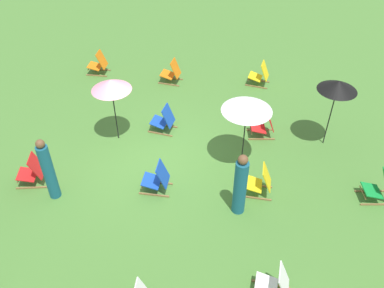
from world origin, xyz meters
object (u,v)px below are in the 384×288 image
at_px(deckchair_0, 99,64).
at_px(deckchair_6, 379,187).
at_px(deckchair_2, 164,120).
at_px(deckchair_10, 260,75).
at_px(deckchair_7, 157,179).
at_px(umbrella_2, 247,107).
at_px(deckchair_3, 275,285).
at_px(person_0, 240,186).
at_px(person_1, 48,170).
at_px(deckchair_12, 172,73).
at_px(deckchair_5, 32,171).
at_px(deckchair_9, 264,125).
at_px(umbrella_0, 111,85).
at_px(umbrella_1, 338,86).
at_px(deckchair_4, 260,182).

distance_m(deckchair_0, deckchair_6, 9.87).
relative_size(deckchair_2, deckchair_10, 0.99).
distance_m(deckchair_7, deckchair_10, 5.92).
bearing_deg(umbrella_2, deckchair_6, 71.92).
xyz_separation_m(deckchair_3, deckchair_10, (-7.91, 0.09, 0.00)).
height_order(deckchair_3, person_0, person_0).
bearing_deg(deckchair_7, deckchair_2, -172.02).
xyz_separation_m(deckchair_3, person_1, (-2.25, -5.12, 0.46)).
bearing_deg(deckchair_12, deckchair_5, -18.05).
bearing_deg(deckchair_0, deckchair_9, 64.08).
distance_m(umbrella_0, umbrella_1, 5.84).
bearing_deg(deckchair_9, person_0, -19.34).
bearing_deg(person_0, deckchair_7, -35.32).
relative_size(deckchair_6, deckchair_10, 0.98).
height_order(deckchair_6, deckchair_10, same).
distance_m(deckchair_3, deckchair_12, 8.34).
relative_size(deckchair_2, deckchair_4, 1.01).
bearing_deg(umbrella_2, person_1, -70.65).
bearing_deg(deckchair_2, umbrella_2, 74.10).
relative_size(deckchair_12, umbrella_2, 0.44).
relative_size(deckchair_5, deckchair_9, 1.00).
bearing_deg(umbrella_2, umbrella_0, -102.02).
height_order(deckchair_5, deckchair_10, same).
relative_size(deckchair_3, deckchair_12, 1.00).
relative_size(deckchair_2, person_1, 0.49).
bearing_deg(deckchair_5, person_1, 50.11).
distance_m(deckchair_9, deckchair_12, 4.05).
relative_size(deckchair_3, umbrella_1, 0.41).
distance_m(deckchair_2, umbrella_1, 4.82).
height_order(deckchair_7, umbrella_0, umbrella_0).
xyz_separation_m(deckchair_6, deckchair_10, (-5.12, -2.59, 0.00)).
relative_size(person_0, person_1, 0.98).
distance_m(deckchair_2, deckchair_7, 2.42).
xyz_separation_m(deckchair_3, person_0, (-2.14, -0.67, 0.44)).
relative_size(deckchair_10, umbrella_1, 0.42).
bearing_deg(deckchair_0, person_1, 7.49).
xyz_separation_m(deckchair_0, deckchair_12, (0.39, 2.65, 0.00)).
xyz_separation_m(deckchair_5, umbrella_2, (-1.20, 5.22, 1.41)).
xyz_separation_m(umbrella_1, person_1, (2.60, -6.88, -1.05)).
xyz_separation_m(deckchair_3, deckchair_9, (-5.08, 0.06, 0.00)).
xyz_separation_m(deckchair_5, person_0, (0.51, 5.11, 0.44)).
bearing_deg(deckchair_9, deckchair_6, 43.45).
relative_size(deckchair_4, person_0, 0.49).
bearing_deg(deckchair_6, deckchair_0, -128.18).
height_order(deckchair_6, deckchair_12, same).
bearing_deg(deckchair_2, person_0, 48.75).
bearing_deg(deckchair_10, deckchair_0, -79.41).
bearing_deg(deckchair_12, umbrella_0, -8.87).
distance_m(deckchair_5, deckchair_6, 8.46).
height_order(deckchair_0, umbrella_0, umbrella_0).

